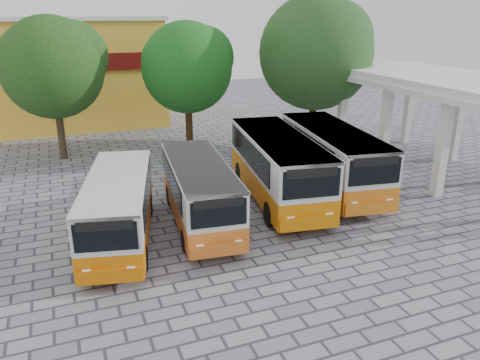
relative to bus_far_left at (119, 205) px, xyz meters
name	(u,v)px	position (x,y,z in m)	size (l,w,h in m)	color
ground	(316,237)	(7.39, -2.52, -1.54)	(90.00, 90.00, 0.00)	slate
terminal_shelter	(458,87)	(17.89, 1.48, 3.37)	(6.80, 15.80, 5.40)	silver
shophouse_block	(28,72)	(-3.61, 23.46, 2.62)	(20.40, 10.40, 8.30)	gold
bus_far_left	(119,205)	(0.00, 0.00, 0.00)	(3.86, 7.77, 2.66)	#D16300
bus_centre_left	(200,189)	(3.41, 0.48, 0.02)	(3.06, 7.68, 2.69)	#CA6019
bus_centre_right	(278,164)	(7.64, 1.70, 0.28)	(3.90, 9.03, 3.14)	#D16C00
bus_far_right	(332,155)	(10.84, 2.04, 0.27)	(3.88, 8.98, 3.12)	orange
tree_left	(53,64)	(-1.67, 12.71, 4.19)	(6.26, 5.96, 8.51)	#483721
tree_middle	(188,65)	(6.19, 11.86, 3.94)	(6.00, 5.71, 8.15)	#422614
tree_right	(317,49)	(14.34, 10.03, 4.81)	(7.75, 7.39, 9.80)	#38280E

